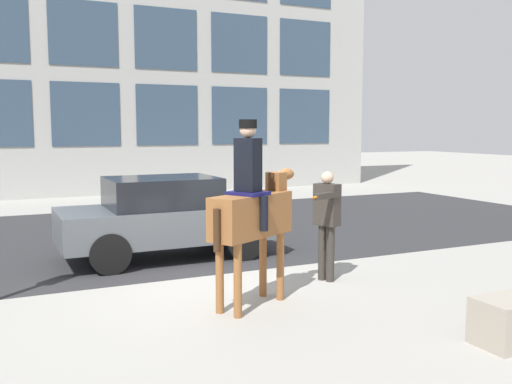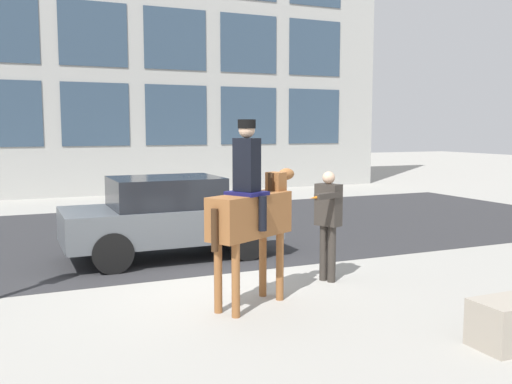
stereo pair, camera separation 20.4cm
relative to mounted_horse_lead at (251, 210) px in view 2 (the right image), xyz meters
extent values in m
plane|color=#9E9B93|center=(-0.06, 1.27, -1.34)|extent=(80.00, 80.00, 0.00)
cube|color=#2D2D30|center=(-0.06, 6.02, -1.33)|extent=(23.74, 8.50, 0.01)
cube|color=#33475B|center=(-3.04, 14.10, 1.61)|extent=(2.39, 0.02, 2.26)
cube|color=#33475B|center=(-0.06, 14.10, 1.61)|extent=(2.39, 0.02, 2.26)
cube|color=#33475B|center=(2.93, 14.10, 1.61)|extent=(2.39, 0.02, 2.26)
cube|color=#33475B|center=(5.91, 14.10, 1.61)|extent=(2.39, 0.02, 2.26)
cube|color=#33475B|center=(8.89, 14.10, 1.61)|extent=(2.39, 0.02, 2.26)
cube|color=#33475B|center=(-3.04, 14.10, 4.44)|extent=(2.39, 0.02, 2.26)
cube|color=#33475B|center=(-0.06, 14.10, 4.44)|extent=(2.39, 0.02, 2.26)
cube|color=#33475B|center=(2.93, 14.10, 4.44)|extent=(2.39, 0.02, 2.26)
cube|color=#33475B|center=(5.91, 14.10, 4.44)|extent=(2.39, 0.02, 2.26)
cube|color=#33475B|center=(8.89, 14.10, 4.44)|extent=(2.39, 0.02, 2.26)
cube|color=brown|center=(-0.02, -0.01, -0.07)|extent=(1.40, 1.02, 0.58)
cylinder|color=brown|center=(0.33, 0.35, -0.85)|extent=(0.11, 0.11, 0.98)
cylinder|color=brown|center=(0.48, 0.08, -0.85)|extent=(0.11, 0.11, 0.98)
cylinder|color=brown|center=(-0.52, -0.11, -0.85)|extent=(0.11, 0.11, 0.98)
cylinder|color=brown|center=(-0.38, -0.38, -0.85)|extent=(0.11, 0.11, 0.98)
cube|color=brown|center=(0.50, 0.27, 0.25)|extent=(0.29, 0.31, 0.47)
cube|color=#382314|center=(0.40, 0.21, 0.27)|extent=(0.07, 0.09, 0.42)
ellipsoid|color=brown|center=(0.73, 0.39, 0.45)|extent=(0.34, 0.31, 0.17)
cube|color=silver|center=(0.80, 0.43, 0.47)|extent=(0.11, 0.09, 0.07)
cylinder|color=#382314|center=(-0.65, -0.35, -0.17)|extent=(0.09, 0.09, 0.55)
cube|color=#14144C|center=(-0.08, -0.04, 0.24)|extent=(0.58, 0.61, 0.05)
cube|color=black|center=(-0.08, -0.04, 0.63)|extent=(0.34, 0.39, 0.71)
sphere|color=#D1A889|center=(-0.08, -0.04, 1.09)|extent=(0.22, 0.22, 0.22)
cylinder|color=black|center=(-0.08, -0.04, 1.17)|extent=(0.24, 0.24, 0.12)
cylinder|color=black|center=(-0.21, 0.19, -0.01)|extent=(0.11, 0.11, 0.47)
cylinder|color=black|center=(0.04, -0.28, -0.01)|extent=(0.11, 0.11, 0.47)
cylinder|color=#332D28|center=(1.66, 0.61, -0.89)|extent=(0.13, 0.13, 0.91)
cylinder|color=#332D28|center=(1.60, 0.76, -0.89)|extent=(0.13, 0.13, 0.91)
cube|color=#332D28|center=(1.63, 0.69, -0.10)|extent=(0.36, 0.45, 0.67)
sphere|color=#D1A889|center=(1.63, 0.69, 0.34)|extent=(0.20, 0.20, 0.20)
cube|color=#332D28|center=(1.45, 0.42, 0.09)|extent=(0.54, 0.30, 0.09)
cone|color=orange|center=(1.13, 0.28, 0.09)|extent=(0.18, 0.11, 0.04)
cube|color=#51565B|center=(-0.23, 3.35, -0.67)|extent=(3.99, 1.73, 0.63)
cube|color=black|center=(-0.33, 3.35, -0.07)|extent=(1.99, 1.52, 0.56)
cylinder|color=black|center=(1.01, 2.56, -0.99)|extent=(0.71, 0.21, 0.71)
cylinder|color=black|center=(1.01, 4.15, -0.99)|extent=(0.71, 0.21, 0.71)
cylinder|color=black|center=(-1.46, 2.56, -0.99)|extent=(0.71, 0.21, 0.71)
cylinder|color=black|center=(-1.46, 4.15, -0.99)|extent=(0.71, 0.21, 0.71)
camera|label=1|loc=(-3.20, -7.00, 1.11)|focal=40.00mm
camera|label=2|loc=(-3.02, -7.09, 1.11)|focal=40.00mm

